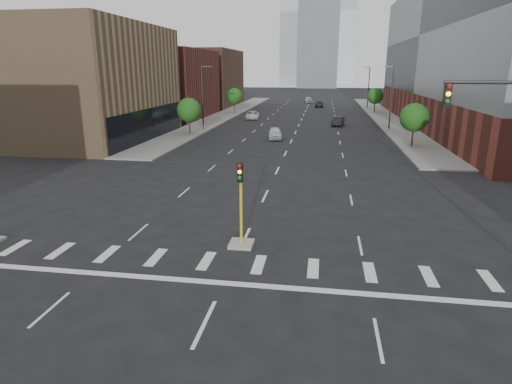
% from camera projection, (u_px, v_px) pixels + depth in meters
% --- Properties ---
extents(ground, '(400.00, 400.00, 0.00)m').
position_uv_depth(ground, '(187.00, 360.00, 13.29)').
color(ground, black).
rests_on(ground, ground).
extents(sidewalk_left_far, '(5.00, 92.00, 0.15)m').
position_uv_depth(sidewalk_left_far, '(229.00, 113.00, 85.73)').
color(sidewalk_left_far, gray).
rests_on(sidewalk_left_far, ground).
extents(sidewalk_right_far, '(5.00, 92.00, 0.15)m').
position_uv_depth(sidewalk_right_far, '(383.00, 116.00, 81.26)').
color(sidewalk_right_far, gray).
rests_on(sidewalk_right_far, ground).
extents(building_left_mid, '(20.00, 24.00, 14.00)m').
position_uv_depth(building_left_mid, '(71.00, 83.00, 53.41)').
color(building_left_mid, '#947653').
rests_on(building_left_mid, ground).
extents(building_left_far_a, '(20.00, 22.00, 12.00)m').
position_uv_depth(building_left_far_a, '(152.00, 84.00, 78.36)').
color(building_left_far_a, brown).
rests_on(building_left_far_a, ground).
extents(building_left_far_b, '(20.00, 24.00, 13.00)m').
position_uv_depth(building_left_far_b, '(194.00, 78.00, 102.89)').
color(building_left_far_b, brown).
rests_on(building_left_far_b, ground).
extents(building_right_main, '(24.00, 70.00, 22.00)m').
position_uv_depth(building_right_main, '(503.00, 52.00, 62.78)').
color(building_right_main, brown).
rests_on(building_right_main, ground).
extents(tower_left, '(22.00, 22.00, 70.00)m').
position_uv_depth(tower_left, '(304.00, 14.00, 213.53)').
color(tower_left, '#B2B7BC').
rests_on(tower_left, ground).
extents(tower_right, '(20.00, 20.00, 80.00)m').
position_uv_depth(tower_right, '(339.00, 12.00, 247.42)').
color(tower_right, '#B2B7BC').
rests_on(tower_right, ground).
extents(tower_mid, '(18.00, 18.00, 44.00)m').
position_uv_depth(tower_mid, '(319.00, 39.00, 196.98)').
color(tower_mid, slate).
rests_on(tower_mid, ground).
extents(median_traffic_signal, '(1.20, 1.20, 4.40)m').
position_uv_depth(median_traffic_signal, '(241.00, 228.00, 21.53)').
color(median_traffic_signal, '#999993').
rests_on(median_traffic_signal, ground).
extents(streetlight_right_a, '(1.60, 0.22, 9.07)m').
position_uv_depth(streetlight_right_a, '(391.00, 95.00, 62.09)').
color(streetlight_right_a, '#2D2D30').
rests_on(streetlight_right_a, ground).
extents(streetlight_right_b, '(1.60, 0.22, 9.07)m').
position_uv_depth(streetlight_right_b, '(368.00, 86.00, 95.31)').
color(streetlight_right_b, '#2D2D30').
rests_on(streetlight_right_b, ground).
extents(streetlight_left, '(1.60, 0.22, 9.07)m').
position_uv_depth(streetlight_left, '(203.00, 95.00, 61.35)').
color(streetlight_left, '#2D2D30').
rests_on(streetlight_left, ground).
extents(tree_left_near, '(3.20, 3.20, 4.85)m').
position_uv_depth(tree_left_near, '(189.00, 110.00, 57.14)').
color(tree_left_near, '#382619').
rests_on(tree_left_near, ground).
extents(tree_left_far, '(3.20, 3.20, 4.85)m').
position_uv_depth(tree_left_far, '(234.00, 96.00, 85.61)').
color(tree_left_far, '#382619').
rests_on(tree_left_far, ground).
extents(tree_right_near, '(3.20, 3.20, 4.85)m').
position_uv_depth(tree_right_near, '(414.00, 118.00, 48.22)').
color(tree_right_near, '#382619').
rests_on(tree_right_near, ground).
extents(tree_right_far, '(3.20, 3.20, 4.85)m').
position_uv_depth(tree_right_far, '(375.00, 96.00, 86.18)').
color(tree_right_far, '#382619').
rests_on(tree_right_far, ground).
extents(car_near_left, '(2.31, 4.57, 1.49)m').
position_uv_depth(car_near_left, '(275.00, 133.00, 54.75)').
color(car_near_left, silver).
rests_on(car_near_left, ground).
extents(car_mid_right, '(2.21, 4.50, 1.42)m').
position_uv_depth(car_mid_right, '(338.00, 121.00, 67.29)').
color(car_mid_right, black).
rests_on(car_mid_right, ground).
extents(car_far_left, '(2.82, 5.22, 1.39)m').
position_uv_depth(car_far_left, '(253.00, 115.00, 76.42)').
color(car_far_left, silver).
rests_on(car_far_left, ground).
extents(car_deep_right, '(1.89, 4.61, 1.33)m').
position_uv_depth(car_deep_right, '(319.00, 104.00, 100.30)').
color(car_deep_right, black).
rests_on(car_deep_right, ground).
extents(car_distant, '(2.66, 4.92, 1.59)m').
position_uv_depth(car_distant, '(308.00, 100.00, 112.82)').
color(car_distant, '#B0B0B5').
rests_on(car_distant, ground).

